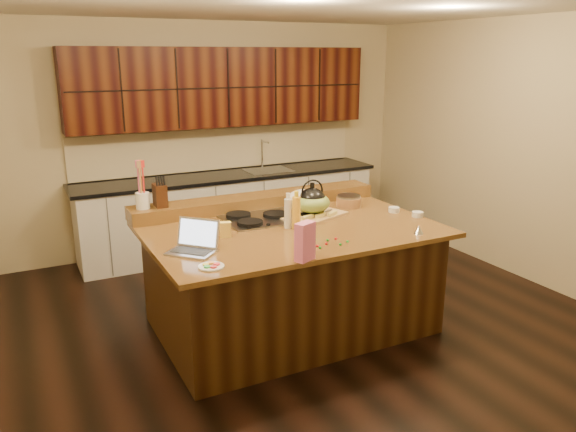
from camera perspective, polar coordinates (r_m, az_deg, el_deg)
name	(u,v)px	position (r m, az deg, el deg)	size (l,w,h in m)	color
room	(291,177)	(4.62, 0.28, 4.02)	(5.52, 5.02, 2.72)	black
island	(291,277)	(4.88, 0.27, -6.20)	(2.40, 1.60, 0.92)	black
back_ledge	(257,201)	(5.32, -3.17, 1.52)	(2.40, 0.30, 0.12)	black
cooktop	(275,216)	(4.98, -1.30, 0.00)	(0.92, 0.52, 0.05)	gray
back_counter	(229,170)	(6.81, -6.06, 4.71)	(3.70, 0.66, 2.40)	silver
kettle	(312,200)	(4.97, 2.46, 1.62)	(0.25, 0.25, 0.22)	black
green_bowl	(312,203)	(4.97, 2.46, 1.36)	(0.32, 0.32, 0.18)	olive
laptop	(195,243)	(4.19, -9.47, -2.73)	(0.42, 0.42, 0.23)	#B7B7BC
oil_bottle	(296,213)	(4.64, 0.85, 0.32)	(0.07, 0.07, 0.27)	yellow
vinegar_bottle	(288,213)	(4.66, 0.00, 0.26)	(0.06, 0.06, 0.25)	silver
wooden_tray	(306,204)	(5.04, 1.82, 1.22)	(0.68, 0.58, 0.23)	tan
ramekin_a	(418,214)	(5.14, 13.03, 0.17)	(0.10, 0.10, 0.04)	white
ramekin_b	(394,210)	(5.25, 10.71, 0.64)	(0.10, 0.10, 0.04)	white
ramekin_c	(351,205)	(5.36, 6.40, 1.12)	(0.10, 0.10, 0.04)	white
strainer_bowl	(349,202)	(5.38, 6.19, 1.44)	(0.24, 0.24, 0.09)	#996B3F
kitchen_timer	(419,230)	(4.65, 13.14, -1.35)	(0.08, 0.08, 0.07)	silver
pink_bag	(305,242)	(3.92, 1.73, -2.61)	(0.15, 0.08, 0.28)	pink
candy_plate	(211,267)	(3.87, -7.81, -5.11)	(0.18, 0.18, 0.01)	white
package_box	(225,230)	(4.47, -6.38, -1.38)	(0.09, 0.06, 0.12)	#F5D156
utensil_crock	(143,201)	(4.97, -14.55, 1.52)	(0.12, 0.12, 0.14)	white
knife_block	(160,195)	(5.00, -12.87, 2.05)	(0.10, 0.16, 0.20)	black
gumdrop_0	(336,239)	(4.41, 4.88, -2.30)	(0.02, 0.02, 0.02)	red
gumdrop_1	(315,239)	(4.38, 2.75, -2.39)	(0.02, 0.02, 0.02)	#198C26
gumdrop_2	(326,244)	(4.29, 3.91, -2.81)	(0.02, 0.02, 0.02)	red
gumdrop_3	(328,240)	(4.37, 4.04, -2.45)	(0.02, 0.02, 0.02)	#198C26
gumdrop_4	(305,249)	(4.16, 1.78, -3.42)	(0.02, 0.02, 0.02)	red
gumdrop_5	(340,244)	(4.28, 5.34, -2.88)	(0.02, 0.02, 0.02)	#198C26
gumdrop_6	(302,249)	(4.16, 1.39, -3.37)	(0.02, 0.02, 0.02)	red
gumdrop_7	(320,248)	(4.20, 3.27, -3.23)	(0.02, 0.02, 0.02)	#198C26
gumdrop_8	(313,245)	(4.25, 2.51, -2.96)	(0.02, 0.02, 0.02)	red
gumdrop_9	(296,246)	(4.22, 0.80, -3.09)	(0.02, 0.02, 0.02)	#198C26
gumdrop_10	(318,246)	(4.23, 3.03, -3.05)	(0.02, 0.02, 0.02)	red
gumdrop_11	(314,239)	(4.38, 2.63, -2.39)	(0.02, 0.02, 0.02)	#198C26
gumdrop_12	(315,246)	(4.24, 2.80, -3.04)	(0.02, 0.02, 0.02)	red
gumdrop_13	(348,241)	(4.35, 6.07, -2.59)	(0.02, 0.02, 0.02)	#198C26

